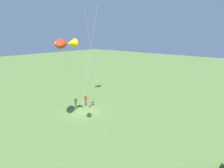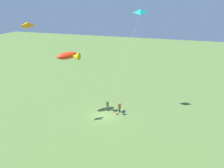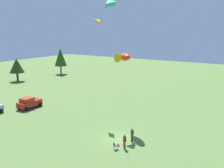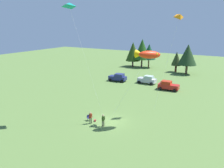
{
  "view_description": "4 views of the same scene",
  "coord_description": "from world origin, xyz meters",
  "px_view_note": "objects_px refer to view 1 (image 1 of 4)",
  "views": [
    {
      "loc": [
        18.86,
        21.6,
        10.84
      ],
      "look_at": [
        -2.26,
        3.07,
        4.09
      ],
      "focal_mm": 35.0,
      "sensor_mm": 36.0,
      "label": 1
    },
    {
      "loc": [
        -13.43,
        34.62,
        17.68
      ],
      "look_at": [
        -1.67,
        0.83,
        5.64
      ],
      "focal_mm": 42.0,
      "sensor_mm": 36.0,
      "label": 2
    },
    {
      "loc": [
        -26.07,
        -15.56,
        13.33
      ],
      "look_at": [
        0.54,
        1.35,
        6.66
      ],
      "focal_mm": 42.0,
      "sensor_mm": 36.0,
      "label": 3
    },
    {
      "loc": [
        14.52,
        -24.52,
        13.29
      ],
      "look_at": [
        0.07,
        0.45,
        5.42
      ],
      "focal_mm": 35.0,
      "sensor_mm": 36.0,
      "label": 4
    }
  ],
  "objects_px": {
    "person_kite_flyer": "(76,102)",
    "folding_chair": "(93,102)",
    "person_spectator": "(86,99)",
    "backpack_on_grass": "(90,106)",
    "kite_large_fish": "(64,44)"
  },
  "relations": [
    {
      "from": "person_spectator",
      "to": "kite_large_fish",
      "type": "xyz_separation_m",
      "value": [
        6.39,
        3.92,
        8.56
      ]
    },
    {
      "from": "person_kite_flyer",
      "to": "kite_large_fish",
      "type": "relative_size",
      "value": 0.17
    },
    {
      "from": "person_kite_flyer",
      "to": "kite_large_fish",
      "type": "distance_m",
      "value": 10.35
    },
    {
      "from": "folding_chair",
      "to": "person_spectator",
      "type": "bearing_deg",
      "value": -2.85
    },
    {
      "from": "kite_large_fish",
      "to": "person_spectator",
      "type": "bearing_deg",
      "value": -148.47
    },
    {
      "from": "person_spectator",
      "to": "person_kite_flyer",
      "type": "bearing_deg",
      "value": 30.09
    },
    {
      "from": "folding_chair",
      "to": "person_kite_flyer",
      "type": "bearing_deg",
      "value": 25.41
    },
    {
      "from": "person_kite_flyer",
      "to": "folding_chair",
      "type": "height_order",
      "value": "person_kite_flyer"
    },
    {
      "from": "person_spectator",
      "to": "backpack_on_grass",
      "type": "bearing_deg",
      "value": 111.26
    },
    {
      "from": "person_spectator",
      "to": "folding_chair",
      "type": "bearing_deg",
      "value": 166.54
    },
    {
      "from": "folding_chair",
      "to": "backpack_on_grass",
      "type": "relative_size",
      "value": 2.56
    },
    {
      "from": "person_kite_flyer",
      "to": "backpack_on_grass",
      "type": "height_order",
      "value": "person_kite_flyer"
    },
    {
      "from": "person_kite_flyer",
      "to": "folding_chair",
      "type": "xyz_separation_m",
      "value": [
        -2.84,
        0.62,
        -0.53
      ]
    },
    {
      "from": "person_kite_flyer",
      "to": "folding_chair",
      "type": "distance_m",
      "value": 2.96
    },
    {
      "from": "person_kite_flyer",
      "to": "kite_large_fish",
      "type": "xyz_separation_m",
      "value": [
        4.39,
        3.81,
        8.56
      ]
    }
  ]
}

